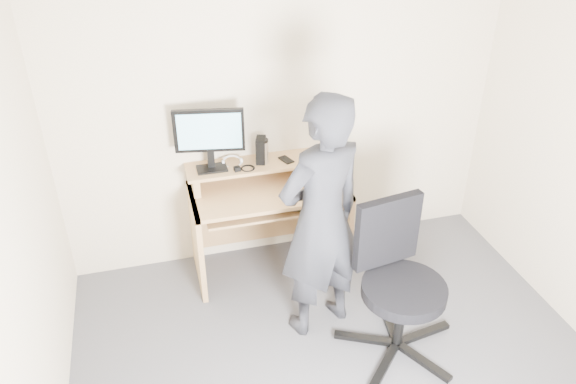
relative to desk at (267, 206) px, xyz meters
name	(u,v)px	position (x,y,z in m)	size (l,w,h in m)	color
back_wall	(284,111)	(0.20, 0.22, 0.70)	(3.50, 0.02, 2.50)	beige
desk	(267,206)	(0.00, 0.00, 0.00)	(1.20, 0.60, 0.91)	tan
monitor	(209,134)	(-0.40, 0.05, 0.65)	(0.51, 0.14, 0.49)	black
external_drive	(261,150)	(-0.02, 0.08, 0.46)	(0.07, 0.13, 0.20)	black
travel_mug	(263,152)	(0.00, 0.06, 0.45)	(0.08, 0.08, 0.18)	#B4B5B9
smartphone	(286,160)	(0.17, 0.05, 0.37)	(0.07, 0.13, 0.01)	black
charger	(237,169)	(-0.22, -0.02, 0.38)	(0.04, 0.04, 0.04)	black
headphones	(232,162)	(-0.24, 0.12, 0.37)	(0.16, 0.16, 0.02)	silver
keyboard	(272,205)	(0.00, -0.17, 0.12)	(0.46, 0.18, 0.03)	black
mouse	(321,187)	(0.39, -0.18, 0.22)	(0.10, 0.06, 0.04)	black
office_chair	(397,276)	(0.62, -1.10, 0.03)	(0.83, 0.83, 1.06)	black
person	(321,220)	(0.18, -0.79, 0.34)	(0.65, 0.43, 1.78)	black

